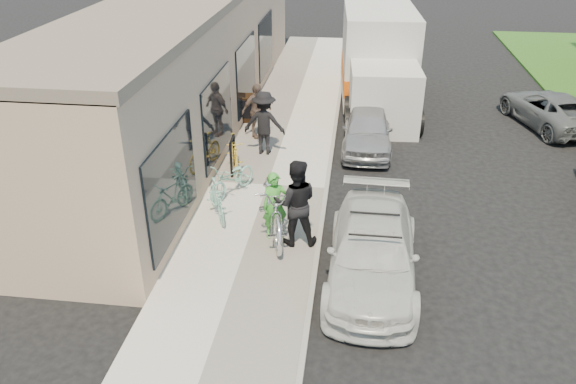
{
  "coord_description": "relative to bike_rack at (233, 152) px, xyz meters",
  "views": [
    {
      "loc": [
        0.19,
        -9.89,
        6.93
      ],
      "look_at": [
        -1.19,
        0.99,
        1.05
      ],
      "focal_mm": 35.0,
      "sensor_mm": 36.0,
      "label": 1
    }
  ],
  "objects": [
    {
      "name": "far_car_gray",
      "position": [
        9.63,
        5.13,
        -0.18
      ],
      "size": [
        2.99,
        4.47,
        1.14
      ],
      "primitive_type": "imported",
      "rotation": [
        0.0,
        0.0,
        3.43
      ],
      "color": "#585B5D",
      "rests_on": "ground"
    },
    {
      "name": "sedan_silver",
      "position": [
        3.61,
        2.44,
        -0.13
      ],
      "size": [
        1.48,
        3.63,
        1.24
      ],
      "primitive_type": "imported",
      "rotation": [
        0.0,
        0.0,
        -0.01
      ],
      "color": "#9E9FA4",
      "rests_on": "ground"
    },
    {
      "name": "cruiser_bike_b",
      "position": [
        0.26,
        -1.27,
        -0.16
      ],
      "size": [
        1.27,
        1.76,
        0.88
      ],
      "primitive_type": "imported",
      "rotation": [
        0.0,
        0.0,
        -0.46
      ],
      "color": "#88CAB7",
      "rests_on": "sidewalk"
    },
    {
      "name": "man_standing",
      "position": [
        2.08,
        -3.25,
        0.38
      ],
      "size": [
        1.04,
        0.86,
        1.96
      ],
      "primitive_type": "imported",
      "rotation": [
        0.0,
        0.0,
        3.28
      ],
      "color": "black",
      "rests_on": "sidewalk"
    },
    {
      "name": "cruiser_bike_c",
      "position": [
        0.01,
        0.19,
        -0.13
      ],
      "size": [
        0.89,
        1.63,
        0.94
      ],
      "primitive_type": "imported",
      "rotation": [
        0.0,
        0.0,
        0.3
      ],
      "color": "gold",
      "rests_on": "sidewalk"
    },
    {
      "name": "cruiser_bike_a",
      "position": [
        0.13,
        -2.38,
        -0.16
      ],
      "size": [
        1.01,
        1.51,
        0.89
      ],
      "primitive_type": "imported",
      "rotation": [
        0.0,
        0.0,
        0.44
      ],
      "color": "#88CAB7",
      "rests_on": "sidewalk"
    },
    {
      "name": "sedan_white",
      "position": [
        3.72,
        -4.12,
        -0.12
      ],
      "size": [
        1.88,
        4.36,
        1.29
      ],
      "rotation": [
        0.0,
        0.0,
        -0.03
      ],
      "color": "silver",
      "rests_on": "ground"
    },
    {
      "name": "storefront",
      "position": [
        -2.2,
        4.36,
        1.37
      ],
      "size": [
        3.6,
        20.0,
        4.22
      ],
      "color": "tan",
      "rests_on": "ground"
    },
    {
      "name": "woman_rider",
      "position": [
        1.61,
        -3.07,
        0.17
      ],
      "size": [
        0.66,
        0.55,
        1.54
      ],
      "primitive_type": "imported",
      "rotation": [
        0.0,
        0.0,
        0.39
      ],
      "color": "green",
      "rests_on": "sidewalk"
    },
    {
      "name": "curb",
      "position": [
        2.59,
        -0.63,
        -0.69
      ],
      "size": [
        0.12,
        34.0,
        0.13
      ],
      "primitive_type": "cube",
      "color": "gray",
      "rests_on": "ground"
    },
    {
      "name": "bike_rack",
      "position": [
        0.0,
        0.0,
        0.0
      ],
      "size": [
        0.12,
        0.71,
        0.99
      ],
      "rotation": [
        0.0,
        0.0,
        0.08
      ],
      "color": "black",
      "rests_on": "sidewalk"
    },
    {
      "name": "sandwich_board",
      "position": [
        -0.32,
        3.72,
        -0.13
      ],
      "size": [
        0.63,
        0.63,
        0.93
      ],
      "rotation": [
        0.0,
        0.0,
        0.11
      ],
      "color": "#321C0E",
      "rests_on": "sidewalk"
    },
    {
      "name": "sidewalk",
      "position": [
        1.04,
        -0.63,
        -0.68
      ],
      "size": [
        3.0,
        34.0,
        0.15
      ],
      "primitive_type": "cube",
      "color": "beige",
      "rests_on": "ground"
    },
    {
      "name": "ground",
      "position": [
        3.04,
        -3.63,
        -0.75
      ],
      "size": [
        120.0,
        120.0,
        0.0
      ],
      "primitive_type": "plane",
      "color": "black",
      "rests_on": "ground"
    },
    {
      "name": "moving_truck",
      "position": [
        3.95,
        6.73,
        0.7
      ],
      "size": [
        2.86,
        6.77,
        3.26
      ],
      "rotation": [
        0.0,
        0.0,
        0.06
      ],
      "color": "beige",
      "rests_on": "ground"
    },
    {
      "name": "bystander_b",
      "position": [
        0.21,
        2.56,
        0.25
      ],
      "size": [
        1.05,
        0.94,
        1.71
      ],
      "primitive_type": "imported",
      "rotation": [
        0.0,
        0.0,
        0.65
      ],
      "color": "brown",
      "rests_on": "sidewalk"
    },
    {
      "name": "bystander_a",
      "position": [
        0.65,
        1.38,
        0.33
      ],
      "size": [
        1.23,
        0.74,
        1.86
      ],
      "primitive_type": "imported",
      "rotation": [
        0.0,
        0.0,
        3.1
      ],
      "color": "black",
      "rests_on": "sidewalk"
    },
    {
      "name": "tandem_bike",
      "position": [
        1.55,
        -2.89,
        0.09
      ],
      "size": [
        1.59,
        2.79,
        1.39
      ],
      "primitive_type": "imported",
      "rotation": [
        0.0,
        0.0,
        0.27
      ],
      "color": "silver",
      "rests_on": "sidewalk"
    }
  ]
}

